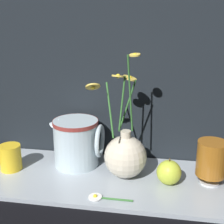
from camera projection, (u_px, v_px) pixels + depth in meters
ground_plane at (107, 181)px, 0.93m from camera, size 6.00×6.00×0.00m
shelf at (107, 179)px, 0.93m from camera, size 0.78×0.30×0.01m
vase_with_flowers at (125, 155)px, 0.91m from camera, size 0.17×0.13×0.37m
yellow_mug at (10, 157)px, 0.96m from camera, size 0.08×0.07×0.08m
ceramic_pitcher at (77, 141)px, 0.98m from camera, size 0.17×0.14×0.16m
tea_glass at (212, 159)px, 0.87m from camera, size 0.08×0.08×0.13m
orange_fruit at (169, 172)px, 0.88m from camera, size 0.07×0.07×0.08m
loose_daisy at (100, 198)px, 0.82m from camera, size 0.12×0.04×0.01m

